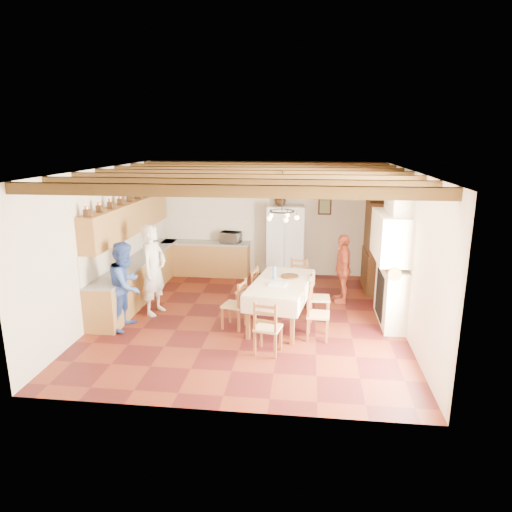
# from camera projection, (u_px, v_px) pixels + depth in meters

# --- Properties ---
(floor) EXTENTS (6.00, 6.50, 0.02)m
(floor) POSITION_uv_depth(u_px,v_px,m) (249.00, 319.00, 9.31)
(floor) COLOR #451313
(floor) RESTS_ON ground
(ceiling) EXTENTS (6.00, 6.50, 0.02)m
(ceiling) POSITION_uv_depth(u_px,v_px,m) (249.00, 169.00, 8.54)
(ceiling) COLOR white
(ceiling) RESTS_ON ground
(wall_back) EXTENTS (6.00, 0.02, 3.00)m
(wall_back) POSITION_uv_depth(u_px,v_px,m) (265.00, 219.00, 12.06)
(wall_back) COLOR beige
(wall_back) RESTS_ON ground
(wall_front) EXTENTS (6.00, 0.02, 3.00)m
(wall_front) POSITION_uv_depth(u_px,v_px,m) (216.00, 307.00, 5.79)
(wall_front) COLOR beige
(wall_front) RESTS_ON ground
(wall_left) EXTENTS (0.02, 6.50, 3.00)m
(wall_left) POSITION_uv_depth(u_px,v_px,m) (102.00, 243.00, 9.26)
(wall_left) COLOR beige
(wall_left) RESTS_ON ground
(wall_right) EXTENTS (0.02, 6.50, 3.00)m
(wall_right) POSITION_uv_depth(u_px,v_px,m) (407.00, 252.00, 8.59)
(wall_right) COLOR beige
(wall_right) RESTS_ON ground
(ceiling_beams) EXTENTS (6.00, 6.30, 0.16)m
(ceiling_beams) POSITION_uv_depth(u_px,v_px,m) (249.00, 175.00, 8.57)
(ceiling_beams) COLOR #3D2A13
(ceiling_beams) RESTS_ON ground
(lower_cabinets_left) EXTENTS (0.60, 4.30, 0.86)m
(lower_cabinets_left) POSITION_uv_depth(u_px,v_px,m) (139.00, 279.00, 10.51)
(lower_cabinets_left) COLOR brown
(lower_cabinets_left) RESTS_ON ground
(lower_cabinets_back) EXTENTS (2.30, 0.60, 0.86)m
(lower_cabinets_back) POSITION_uv_depth(u_px,v_px,m) (206.00, 259.00, 12.20)
(lower_cabinets_back) COLOR brown
(lower_cabinets_back) RESTS_ON ground
(countertop_left) EXTENTS (0.62, 4.30, 0.04)m
(countertop_left) POSITION_uv_depth(u_px,v_px,m) (138.00, 260.00, 10.39)
(countertop_left) COLOR gray
(countertop_left) RESTS_ON lower_cabinets_left
(countertop_back) EXTENTS (2.34, 0.62, 0.04)m
(countertop_back) POSITION_uv_depth(u_px,v_px,m) (206.00, 243.00, 12.09)
(countertop_back) COLOR gray
(countertop_back) RESTS_ON lower_cabinets_back
(backsplash_left) EXTENTS (0.03, 4.30, 0.60)m
(backsplash_left) POSITION_uv_depth(u_px,v_px,m) (125.00, 246.00, 10.34)
(backsplash_left) COLOR white
(backsplash_left) RESTS_ON ground
(backsplash_back) EXTENTS (2.30, 0.03, 0.60)m
(backsplash_back) POSITION_uv_depth(u_px,v_px,m) (208.00, 229.00, 12.28)
(backsplash_back) COLOR white
(backsplash_back) RESTS_ON ground
(upper_cabinets) EXTENTS (0.35, 4.20, 0.70)m
(upper_cabinets) POSITION_uv_depth(u_px,v_px,m) (130.00, 218.00, 10.16)
(upper_cabinets) COLOR brown
(upper_cabinets) RESTS_ON ground
(fireplace) EXTENTS (0.56, 1.60, 2.80)m
(fireplace) POSITION_uv_depth(u_px,v_px,m) (389.00, 254.00, 8.84)
(fireplace) COLOR beige
(fireplace) RESTS_ON ground
(wall_picture) EXTENTS (0.34, 0.03, 0.42)m
(wall_picture) POSITION_uv_depth(u_px,v_px,m) (325.00, 207.00, 11.77)
(wall_picture) COLOR black
(wall_picture) RESTS_ON ground
(refrigerator) EXTENTS (0.98, 0.82, 1.89)m
(refrigerator) POSITION_uv_depth(u_px,v_px,m) (285.00, 241.00, 11.94)
(refrigerator) COLOR silver
(refrigerator) RESTS_ON floor
(hutch) EXTENTS (0.52, 1.21, 2.18)m
(hutch) POSITION_uv_depth(u_px,v_px,m) (376.00, 246.00, 10.80)
(hutch) COLOR #372510
(hutch) RESTS_ON floor
(dining_table) EXTENTS (1.32, 2.13, 0.87)m
(dining_table) POSITION_uv_depth(u_px,v_px,m) (281.00, 285.00, 8.90)
(dining_table) COLOR silver
(dining_table) RESTS_ON floor
(chandelier) EXTENTS (0.47, 0.47, 0.03)m
(chandelier) POSITION_uv_depth(u_px,v_px,m) (282.00, 211.00, 8.53)
(chandelier) COLOR black
(chandelier) RESTS_ON ground
(chair_left_near) EXTENTS (0.49, 0.50, 0.96)m
(chair_left_near) POSITION_uv_depth(u_px,v_px,m) (234.00, 304.00, 8.77)
(chair_left_near) COLOR brown
(chair_left_near) RESTS_ON floor
(chair_left_far) EXTENTS (0.47, 0.49, 0.96)m
(chair_left_far) POSITION_uv_depth(u_px,v_px,m) (247.00, 290.00, 9.57)
(chair_left_far) COLOR brown
(chair_left_far) RESTS_ON floor
(chair_right_near) EXTENTS (0.43, 0.45, 0.96)m
(chair_right_near) POSITION_uv_depth(u_px,v_px,m) (318.00, 314.00, 8.29)
(chair_right_near) COLOR brown
(chair_right_near) RESTS_ON floor
(chair_right_far) EXTENTS (0.40, 0.42, 0.96)m
(chair_right_far) POSITION_uv_depth(u_px,v_px,m) (320.00, 297.00, 9.14)
(chair_right_far) COLOR brown
(chair_right_far) RESTS_ON floor
(chair_end_near) EXTENTS (0.49, 0.48, 0.96)m
(chair_end_near) POSITION_uv_depth(u_px,v_px,m) (268.00, 327.00, 7.72)
(chair_end_near) COLOR brown
(chair_end_near) RESTS_ON floor
(chair_end_far) EXTENTS (0.50, 0.49, 0.96)m
(chair_end_far) POSITION_uv_depth(u_px,v_px,m) (297.00, 281.00, 10.18)
(chair_end_far) COLOR brown
(chair_end_far) RESTS_ON floor
(person_man) EXTENTS (0.60, 0.78, 1.89)m
(person_man) POSITION_uv_depth(u_px,v_px,m) (154.00, 270.00, 9.38)
(person_man) COLOR silver
(person_man) RESTS_ON floor
(person_woman_blue) EXTENTS (0.70, 0.87, 1.70)m
(person_woman_blue) POSITION_uv_depth(u_px,v_px,m) (126.00, 285.00, 8.70)
(person_woman_blue) COLOR #3351A5
(person_woman_blue) RESTS_ON floor
(person_woman_red) EXTENTS (0.42, 0.92, 1.54)m
(person_woman_red) POSITION_uv_depth(u_px,v_px,m) (343.00, 268.00, 10.10)
(person_woman_red) COLOR #C54F31
(person_woman_red) RESTS_ON floor
(microwave) EXTENTS (0.58, 0.45, 0.28)m
(microwave) POSITION_uv_depth(u_px,v_px,m) (231.00, 237.00, 11.97)
(microwave) COLOR silver
(microwave) RESTS_ON countertop_back
(fridge_vase) EXTENTS (0.35, 0.35, 0.30)m
(fridge_vase) POSITION_uv_depth(u_px,v_px,m) (280.00, 199.00, 11.68)
(fridge_vase) COLOR #372510
(fridge_vase) RESTS_ON refrigerator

